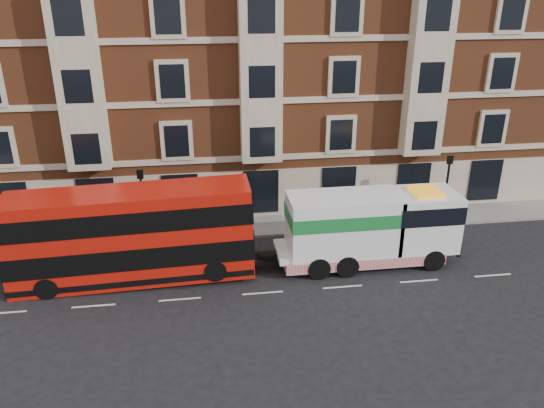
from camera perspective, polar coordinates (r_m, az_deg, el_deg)
The scene contains 8 objects.
ground at distance 26.23m, azimuth -0.99°, elevation -9.55°, with size 120.00×120.00×0.00m, color black.
sidewalk at distance 32.73m, azimuth -2.62°, elevation -2.42°, with size 90.00×3.00×0.15m, color slate.
victorian_terrace at distance 37.30m, azimuth -3.28°, elevation 16.75°, with size 45.00×12.00×20.40m.
lamp_post_west at distance 30.57m, azimuth -13.73°, elevation 0.35°, with size 0.35×0.15×4.35m.
lamp_post_east at distance 33.72m, azimuth 18.28°, elevation 1.98°, with size 0.35×0.15×4.35m.
double_decker_bus at distance 27.02m, azimuth -14.91°, elevation -3.17°, with size 11.88×2.73×4.81m.
tow_truck at distance 28.27m, azimuth 10.20°, elevation -2.52°, with size 9.52×2.81×3.97m.
pedestrian at distance 31.62m, azimuth -18.94°, elevation -2.64°, with size 0.69×0.45×1.88m, color #182231.
Camera 1 is at (-2.64, -21.94, 14.12)m, focal length 35.00 mm.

